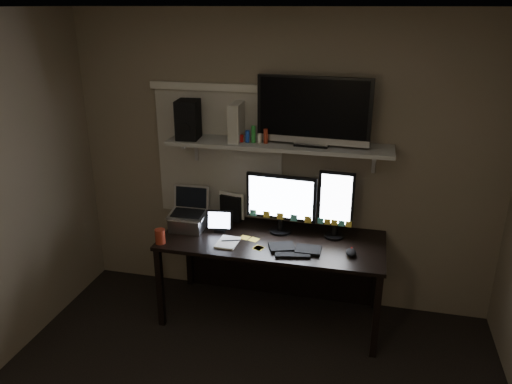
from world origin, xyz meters
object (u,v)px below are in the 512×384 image
(keyboard, at_px, (295,249))
(mouse, at_px, (351,252))
(desk, at_px, (275,251))
(monitor_landscape, at_px, (281,203))
(tv, at_px, (314,112))
(tablet, at_px, (220,221))
(game_console, at_px, (237,122))
(laptop, at_px, (187,210))
(speaker, at_px, (188,120))
(cup, at_px, (160,236))
(monitor_portrait, at_px, (336,205))

(keyboard, relative_size, mouse, 3.39)
(desk, height_order, mouse, mouse)
(monitor_landscape, xyz_separation_m, tv, (0.23, 0.05, 0.76))
(tablet, bearing_deg, game_console, 47.88)
(desk, bearing_deg, laptop, -171.59)
(tablet, xyz_separation_m, game_console, (0.11, 0.17, 0.81))
(laptop, xyz_separation_m, speaker, (-0.02, 0.16, 0.73))
(speaker, bearing_deg, laptop, -89.89)
(desk, height_order, cup, cup)
(cup, bearing_deg, mouse, 5.73)
(tablet, bearing_deg, cup, -149.20)
(cup, bearing_deg, keyboard, 6.83)
(monitor_portrait, xyz_separation_m, cup, (-1.33, -0.43, -0.23))
(tablet, height_order, cup, tablet)
(monitor_portrait, distance_m, cup, 1.42)
(mouse, relative_size, tv, 0.14)
(tv, xyz_separation_m, game_console, (-0.61, 0.01, -0.11))
(laptop, relative_size, tv, 0.39)
(tablet, bearing_deg, laptop, 177.23)
(speaker, bearing_deg, tv, -3.86)
(game_console, bearing_deg, mouse, -22.42)
(keyboard, xyz_separation_m, game_console, (-0.55, 0.36, 0.89))
(monitor_portrait, bearing_deg, monitor_landscape, -175.69)
(keyboard, bearing_deg, laptop, 158.84)
(mouse, distance_m, cup, 1.50)
(keyboard, relative_size, game_console, 1.36)
(monitor_landscape, distance_m, speaker, 1.02)
(laptop, bearing_deg, game_console, 25.86)
(game_console, bearing_deg, laptop, -156.78)
(game_console, relative_size, speaker, 0.95)
(monitor_portrait, bearing_deg, desk, -172.76)
(desk, relative_size, tv, 2.04)
(monitor_portrait, bearing_deg, keyboard, -128.06)
(cup, bearing_deg, laptop, 67.32)
(laptop, bearing_deg, cup, -113.46)
(tablet, bearing_deg, speaker, 147.23)
(monitor_landscape, bearing_deg, desk, -142.40)
(mouse, height_order, tablet, tablet)
(monitor_landscape, relative_size, cup, 4.93)
(desk, distance_m, monitor_portrait, 0.67)
(desk, distance_m, cup, 0.97)
(desk, distance_m, tablet, 0.54)
(keyboard, bearing_deg, cup, 175.80)
(desk, bearing_deg, mouse, -21.66)
(monitor_landscape, distance_m, mouse, 0.70)
(game_console, bearing_deg, keyboard, -36.43)
(mouse, distance_m, tablet, 1.11)
(tv, relative_size, game_console, 2.93)
(keyboard, height_order, game_console, game_console)
(monitor_portrait, height_order, game_console, game_console)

